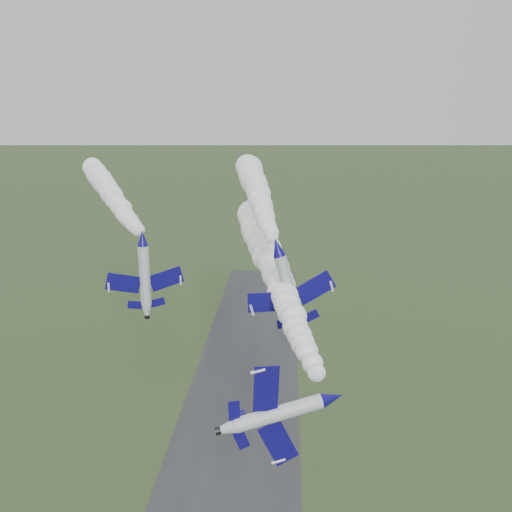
# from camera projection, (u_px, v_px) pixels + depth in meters

# --- Properties ---
(runway) EXTENTS (24.00, 260.00, 0.04)m
(runway) POSITION_uv_depth(u_px,v_px,m) (227.00, 490.00, 91.83)
(runway) COLOR #313133
(runway) RESTS_ON ground
(jet_lead) EXTENTS (4.23, 11.60, 9.46)m
(jet_lead) POSITION_uv_depth(u_px,v_px,m) (333.00, 398.00, 50.23)
(jet_lead) COLOR silver
(smoke_trail_jet_lead) EXTENTS (20.79, 64.13, 5.71)m
(smoke_trail_jet_lead) POSITION_uv_depth(u_px,v_px,m) (273.00, 267.00, 82.96)
(smoke_trail_jet_lead) COLOR white
(jet_pair_left) EXTENTS (9.82, 11.26, 2.89)m
(jet_pair_left) POSITION_uv_depth(u_px,v_px,m) (143.00, 238.00, 71.47)
(jet_pair_left) COLOR silver
(smoke_trail_jet_pair_left) EXTENTS (31.19, 68.18, 4.77)m
(smoke_trail_jet_pair_left) POSITION_uv_depth(u_px,v_px,m) (109.00, 191.00, 106.41)
(smoke_trail_jet_pair_left) COLOR white
(jet_pair_right) EXTENTS (11.18, 13.76, 4.27)m
(jet_pair_right) POSITION_uv_depth(u_px,v_px,m) (277.00, 247.00, 71.22)
(jet_pair_right) COLOR silver
(smoke_trail_jet_pair_right) EXTENTS (14.92, 67.39, 5.70)m
(smoke_trail_jet_pair_right) POSITION_uv_depth(u_px,v_px,m) (257.00, 191.00, 106.38)
(smoke_trail_jet_pair_right) COLOR white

